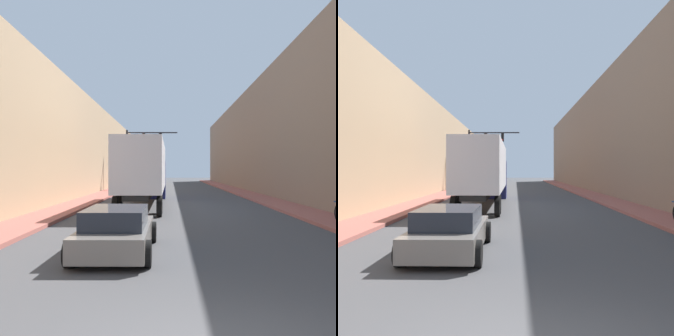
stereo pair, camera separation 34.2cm
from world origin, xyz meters
TOP-DOWN VIEW (x-y plane):
  - sidewalk_right at (6.38, 30.00)m, footprint 2.08×80.00m
  - sidewalk_left at (-6.38, 30.00)m, footprint 2.08×80.00m
  - building_right at (10.42, 30.00)m, footprint 6.00×80.00m
  - building_left at (-10.42, 30.00)m, footprint 6.00×80.00m
  - semi_truck at (-2.10, 19.83)m, footprint 2.40×14.33m
  - sedan_car at (-1.97, 6.09)m, footprint 2.01×4.33m
  - traffic_signal_gantry at (-3.95, 36.23)m, footprint 5.55×0.35m

SIDE VIEW (x-z plane):
  - sidewalk_right at x=6.38m, z-range 0.00..0.15m
  - sidewalk_left at x=-6.38m, z-range 0.00..0.15m
  - sedan_car at x=-1.97m, z-range -0.02..1.22m
  - semi_truck at x=-2.10m, z-range 0.29..4.15m
  - building_left at x=-10.42m, z-range 0.00..8.54m
  - traffic_signal_gantry at x=-3.95m, z-range 1.20..7.75m
  - building_right at x=10.42m, z-range 0.00..10.60m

